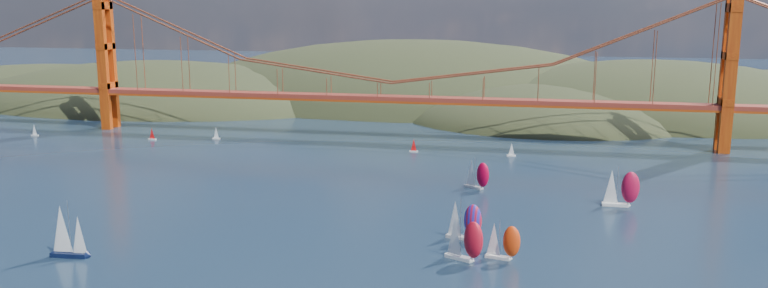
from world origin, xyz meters
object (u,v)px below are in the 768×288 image
racer_0 (464,239)px  racer_5 (477,174)px  sloop_navy (67,232)px  racer_1 (502,241)px  racer_3 (620,188)px  racer_rwb (463,220)px

racer_0 → racer_5: 59.97m
sloop_navy → racer_0: bearing=6.5°
racer_1 → racer_5: racer_5 is taller
racer_3 → racer_5: bearing=165.1°
racer_0 → racer_1: (7.96, 2.30, -0.73)m
sloop_navy → racer_5: sloop_navy is taller
sloop_navy → racer_rwb: sloop_navy is taller
racer_0 → racer_rwb: bearing=121.3°
racer_3 → racer_1: bearing=-120.8°
racer_5 → racer_3: bearing=15.7°
racer_5 → racer_1: bearing=-48.9°
racer_rwb → racer_1: bearing=-33.3°
sloop_navy → racer_5: bearing=39.1°
sloop_navy → racer_0: 84.29m
racer_0 → racer_5: size_ratio=1.11×
racer_5 → racer_rwb: bearing=-57.9°
sloop_navy → racer_rwb: size_ratio=1.28×
racer_3 → racer_rwb: racer_3 is taller
racer_rwb → sloop_navy: bearing=-143.4°
racer_1 → racer_0: bearing=-150.8°
racer_0 → racer_3: racer_3 is taller
racer_1 → racer_5: bearing=113.0°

